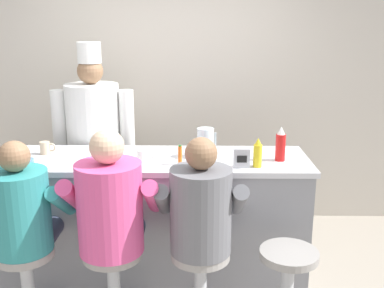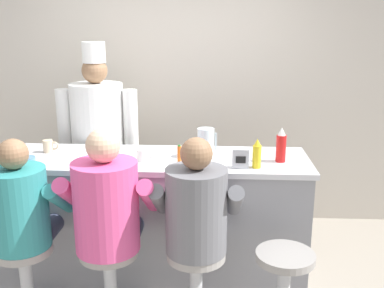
% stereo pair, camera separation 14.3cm
% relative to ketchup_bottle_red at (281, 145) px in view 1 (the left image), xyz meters
% --- Properties ---
extents(wall_back, '(10.00, 0.06, 2.70)m').
position_rel_ketchup_bottle_red_xyz_m(wall_back, '(-0.96, 1.35, 0.18)').
color(wall_back, beige).
rests_on(wall_back, ground_plane).
extents(diner_counter, '(2.38, 0.70, 1.04)m').
position_rel_ketchup_bottle_red_xyz_m(diner_counter, '(-0.96, 0.05, -0.64)').
color(diner_counter, gray).
rests_on(diner_counter, ground_plane).
extents(ketchup_bottle_red, '(0.07, 0.07, 0.26)m').
position_rel_ketchup_bottle_red_xyz_m(ketchup_bottle_red, '(0.00, 0.00, 0.00)').
color(ketchup_bottle_red, red).
rests_on(ketchup_bottle_red, diner_counter).
extents(mustard_bottle_yellow, '(0.06, 0.06, 0.21)m').
position_rel_ketchup_bottle_red_xyz_m(mustard_bottle_yellow, '(-0.19, -0.16, -0.02)').
color(mustard_bottle_yellow, yellow).
rests_on(mustard_bottle_yellow, diner_counter).
extents(hot_sauce_bottle_orange, '(0.03, 0.03, 0.15)m').
position_rel_ketchup_bottle_red_xyz_m(hot_sauce_bottle_orange, '(-0.74, -0.11, -0.05)').
color(hot_sauce_bottle_orange, orange).
rests_on(hot_sauce_bottle_orange, diner_counter).
extents(water_pitcher_clear, '(0.15, 0.13, 0.22)m').
position_rel_ketchup_bottle_red_xyz_m(water_pitcher_clear, '(-0.56, 0.09, -0.01)').
color(water_pitcher_clear, silver).
rests_on(water_pitcher_clear, diner_counter).
extents(breakfast_plate, '(0.27, 0.27, 0.05)m').
position_rel_ketchup_bottle_red_xyz_m(breakfast_plate, '(-1.32, -0.01, -0.11)').
color(breakfast_plate, white).
rests_on(breakfast_plate, diner_counter).
extents(cereal_bowl, '(0.13, 0.13, 0.06)m').
position_rel_ketchup_bottle_red_xyz_m(cereal_bowl, '(-1.85, -0.18, -0.09)').
color(cereal_bowl, '#4C7FB7').
rests_on(cereal_bowl, diner_counter).
extents(coffee_mug_white, '(0.13, 0.09, 0.09)m').
position_rel_ketchup_bottle_red_xyz_m(coffee_mug_white, '(-1.02, -0.04, -0.08)').
color(coffee_mug_white, white).
rests_on(coffee_mug_white, diner_counter).
extents(coffee_mug_tan, '(0.12, 0.08, 0.10)m').
position_rel_ketchup_bottle_red_xyz_m(coffee_mug_tan, '(-1.81, 0.15, -0.07)').
color(coffee_mug_tan, beige).
rests_on(coffee_mug_tan, diner_counter).
extents(napkin_dispenser_chrome, '(0.12, 0.07, 0.14)m').
position_rel_ketchup_bottle_red_xyz_m(napkin_dispenser_chrome, '(-0.30, -0.17, -0.05)').
color(napkin_dispenser_chrome, silver).
rests_on(napkin_dispenser_chrome, diner_counter).
extents(diner_seated_teal, '(0.57, 0.57, 1.35)m').
position_rel_ketchup_bottle_red_xyz_m(diner_seated_teal, '(-1.74, -0.59, -0.33)').
color(diner_seated_teal, '#B2B5BA').
rests_on(diner_seated_teal, ground_plane).
extents(diner_seated_pink, '(0.63, 0.62, 1.43)m').
position_rel_ketchup_bottle_red_xyz_m(diner_seated_pink, '(-1.17, -0.59, -0.30)').
color(diner_seated_pink, '#B2B5BA').
rests_on(diner_seated_pink, ground_plane).
extents(diner_seated_grey, '(0.59, 0.58, 1.38)m').
position_rel_ketchup_bottle_red_xyz_m(diner_seated_grey, '(-0.60, -0.59, -0.32)').
color(diner_seated_grey, '#B2B5BA').
rests_on(diner_seated_grey, ground_plane).
extents(empty_stool_round, '(0.38, 0.38, 0.63)m').
position_rel_ketchup_bottle_red_xyz_m(empty_stool_round, '(-0.03, -0.62, -0.74)').
color(empty_stool_round, '#B2B5BA').
rests_on(empty_stool_round, ground_plane).
extents(cook_in_whites_near, '(0.74, 0.47, 1.88)m').
position_rel_ketchup_bottle_red_xyz_m(cook_in_whites_near, '(-1.55, 0.68, -0.13)').
color(cook_in_whites_near, '#232328').
rests_on(cook_in_whites_near, ground_plane).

